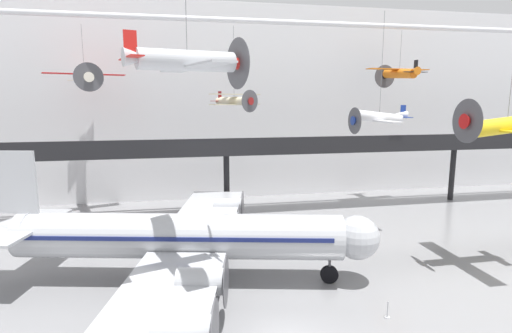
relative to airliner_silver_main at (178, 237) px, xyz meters
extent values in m
cube|color=white|center=(5.75, 26.40, 9.44)|extent=(140.00, 3.00, 25.75)
cube|color=black|center=(5.75, 16.86, 4.11)|extent=(110.00, 3.20, 0.90)
cube|color=black|center=(5.75, 15.32, 5.11)|extent=(110.00, 0.12, 1.10)
cylinder|color=black|center=(5.75, 17.82, 0.11)|extent=(0.70, 0.70, 7.09)
cylinder|color=black|center=(36.00, 17.82, 0.11)|extent=(0.70, 0.70, 7.09)
cylinder|color=silver|center=(5.75, 16.64, 18.41)|extent=(120.00, 0.60, 0.60)
cylinder|color=#B7BABF|center=(0.11, -0.02, 0.07)|extent=(23.76, 8.34, 3.28)
sphere|color=#B7BABF|center=(12.70, -2.83, 0.07)|extent=(3.21, 3.21, 3.21)
cone|color=#B7BABF|center=(-12.65, 2.82, 0.31)|extent=(4.82, 3.87, 3.02)
cube|color=navy|center=(0.11, -0.02, 0.40)|extent=(22.16, 8.05, 0.30)
cube|color=#B7BABF|center=(2.91, 8.76, -0.67)|extent=(8.65, 15.93, 0.28)
cube|color=#B7BABF|center=(-1.09, -9.17, -0.67)|extent=(8.65, 15.93, 0.28)
cylinder|color=#B7BABF|center=(3.80, 5.16, -0.62)|extent=(3.02, 2.13, 1.57)
cylinder|color=#4C4C51|center=(5.27, 4.84, -0.62)|extent=(0.71, 2.93, 2.99)
cylinder|color=#B7BABF|center=(4.92, 10.17, -0.62)|extent=(3.02, 2.13, 1.57)
cylinder|color=#4C4C51|center=(6.39, 9.85, -0.62)|extent=(0.71, 2.93, 2.99)
cylinder|color=#B7BABF|center=(1.24, -6.29, -0.62)|extent=(3.02, 2.13, 1.57)
cylinder|color=#4C4C51|center=(2.72, -6.62, -0.62)|extent=(0.71, 2.93, 2.99)
cylinder|color=#B7BABF|center=(0.13, -11.30, -0.62)|extent=(3.02, 2.13, 1.57)
cylinder|color=#4C4C51|center=(1.60, -11.63, -0.62)|extent=(0.71, 2.93, 2.99)
cube|color=#B7BABF|center=(-11.37, 2.54, 4.00)|extent=(2.99, 0.85, 4.59)
cube|color=#B7BABF|center=(-11.05, 2.46, 0.72)|extent=(4.80, 8.98, 0.20)
cylinder|color=#4C4C51|center=(10.83, -2.41, -2.18)|extent=(0.20, 0.20, 1.21)
cylinder|color=black|center=(10.83, -2.41, -2.79)|extent=(1.35, 0.65, 1.30)
cylinder|color=#4C4C51|center=(0.95, 2.48, -2.18)|extent=(0.20, 0.20, 1.21)
cylinder|color=black|center=(0.95, 2.48, -2.79)|extent=(1.35, 0.65, 1.30)
cylinder|color=#4C4C51|center=(-0.19, -2.64, -2.18)|extent=(0.20, 0.20, 1.21)
cylinder|color=black|center=(-0.19, -2.64, -2.79)|extent=(1.35, 0.65, 1.30)
cylinder|color=beige|center=(6.67, 17.34, 9.72)|extent=(3.36, 4.31, 0.95)
cone|color=maroon|center=(8.02, 15.37, 9.71)|extent=(1.13, 1.11, 0.85)
cylinder|color=#4C4C51|center=(8.11, 15.23, 9.71)|extent=(2.06, 1.42, 2.46)
cone|color=beige|center=(5.41, 19.18, 9.72)|extent=(1.36, 1.47, 0.81)
cube|color=beige|center=(6.82, 17.11, 10.47)|extent=(6.33, 4.81, 0.10)
cube|color=beige|center=(6.82, 17.11, 9.34)|extent=(6.33, 4.81, 0.10)
cube|color=maroon|center=(5.26, 19.41, 10.29)|extent=(0.36, 0.49, 1.14)
cube|color=maroon|center=(5.26, 19.41, 9.72)|extent=(2.35, 1.85, 0.06)
cylinder|color=slate|center=(6.67, 17.34, 14.08)|extent=(0.04, 0.04, 7.78)
cylinder|color=orange|center=(27.10, 17.25, 13.02)|extent=(1.61, 5.57, 1.44)
cone|color=black|center=(26.84, 20.09, 12.86)|extent=(1.09, 0.99, 1.01)
cylinder|color=#4C4C51|center=(26.82, 20.29, 12.85)|extent=(2.92, 0.30, 2.93)
cone|color=orange|center=(27.33, 14.61, 13.17)|extent=(1.09, 1.59, 1.04)
cube|color=orange|center=(27.07, 17.58, 13.56)|extent=(8.30, 2.05, 0.10)
cube|color=black|center=(27.36, 14.28, 13.70)|extent=(0.12, 0.67, 1.35)
cube|color=black|center=(27.36, 14.28, 13.02)|extent=(2.98, 0.92, 0.06)
cylinder|color=slate|center=(27.10, 17.25, 15.85)|extent=(0.04, 0.04, 4.52)
cylinder|color=red|center=(-9.85, 20.27, 12.12)|extent=(2.93, 5.76, 1.36)
cone|color=silver|center=(-8.90, 17.47, 12.22)|extent=(1.30, 1.23, 1.05)
cylinder|color=#4C4C51|center=(-8.83, 17.27, 12.23)|extent=(2.90, 1.01, 3.05)
cone|color=red|center=(-10.73, 22.88, 12.03)|extent=(1.44, 1.79, 1.05)
cube|color=red|center=(-9.74, 19.95, 12.68)|extent=(8.54, 4.05, 0.10)
cube|color=silver|center=(-10.84, 23.21, 12.83)|extent=(0.28, 0.67, 1.41)
cube|color=silver|center=(-10.84, 23.21, 12.12)|extent=(3.11, 1.63, 0.06)
cylinder|color=slate|center=(-9.85, 20.27, 15.40)|extent=(0.04, 0.04, 5.39)
cylinder|color=silver|center=(19.09, 6.73, 8.22)|extent=(4.76, 1.27, 1.47)
cone|color=navy|center=(16.67, 6.58, 7.95)|extent=(0.82, 0.91, 0.86)
cylinder|color=#4C4C51|center=(16.50, 6.56, 7.93)|extent=(0.20, 2.49, 2.50)
cone|color=silver|center=(21.35, 6.88, 8.47)|extent=(1.38, 0.90, 0.95)
cube|color=silver|center=(18.81, 6.72, 7.93)|extent=(1.58, 7.06, 0.10)
cube|color=navy|center=(21.63, 6.90, 8.79)|extent=(0.57, 0.10, 1.15)
cube|color=navy|center=(21.63, 6.90, 8.22)|extent=(0.73, 2.53, 0.06)
cylinder|color=slate|center=(19.09, 6.73, 13.30)|extent=(0.04, 0.04, 9.20)
cylinder|color=silver|center=(0.86, -5.81, 11.98)|extent=(5.55, 2.80, 1.18)
cone|color=red|center=(3.58, -4.91, 11.96)|extent=(1.18, 1.25, 1.02)
cylinder|color=#4C4C51|center=(3.77, -4.84, 11.95)|extent=(0.97, 2.80, 2.94)
cone|color=silver|center=(-1.66, -6.65, 12.01)|extent=(1.70, 1.38, 0.98)
cube|color=silver|center=(1.18, -5.70, 11.64)|extent=(3.86, 8.25, 0.10)
cube|color=red|center=(-1.98, -6.75, 12.66)|extent=(0.65, 0.27, 1.36)
cube|color=red|center=(-1.98, -6.75, 11.98)|extent=(1.56, 3.00, 0.06)
cylinder|color=yellow|center=(24.41, -2.71, 7.99)|extent=(6.14, 1.36, 1.87)
cone|color=red|center=(21.25, -2.65, 8.32)|extent=(1.02, 1.14, 1.12)
cylinder|color=#4C4C51|center=(21.03, -2.65, 8.34)|extent=(0.10, 3.25, 3.25)
cube|color=yellow|center=(24.04, -2.71, 7.62)|extent=(1.64, 9.14, 0.10)
cylinder|color=#B2B5BA|center=(12.61, -7.61, -3.42)|extent=(0.36, 0.36, 0.04)
cylinder|color=#B2B5BA|center=(12.61, -7.61, -2.92)|extent=(0.07, 0.07, 0.95)
sphere|color=#B2B5BA|center=(12.61, -7.61, -2.41)|extent=(0.10, 0.10, 0.10)
camera|label=1|loc=(0.23, -28.42, 9.90)|focal=28.00mm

